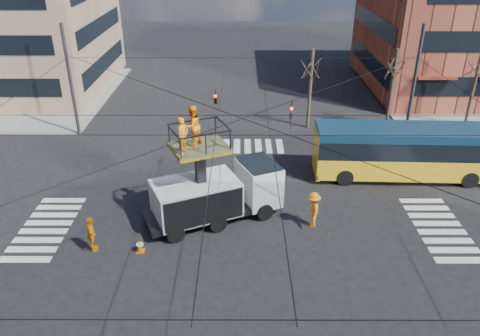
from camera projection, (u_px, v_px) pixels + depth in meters
name	position (u px, v px, depth m)	size (l,w,h in m)	color
ground	(243.00, 227.00, 23.75)	(120.00, 120.00, 0.00)	black
sidewalk_ne	(473.00, 96.00, 42.37)	(18.00, 18.00, 0.12)	slate
sidewalk_nw	(11.00, 95.00, 42.47)	(18.00, 18.00, 0.12)	slate
crosswalks	(243.00, 227.00, 23.74)	(22.40, 22.40, 0.02)	silver
overhead_network	(241.00, 147.00, 22.16)	(24.24, 24.24, 8.00)	#2D2D30
tree_a	(312.00, 68.00, 33.65)	(2.00, 2.00, 6.00)	#382B21
tree_b	(395.00, 68.00, 33.64)	(2.00, 2.00, 6.00)	#382B21
tree_c	(478.00, 68.00, 33.62)	(2.00, 2.00, 6.00)	#382B21
utility_truck	(216.00, 183.00, 23.65)	(7.33, 4.95, 6.26)	black
city_bus	(409.00, 151.00, 27.86)	(11.27, 3.01, 3.20)	gold
traffic_cone	(140.00, 246.00, 21.83)	(0.36, 0.36, 0.62)	#D25608
worker_ground	(92.00, 234.00, 21.66)	(1.06, 0.44, 1.80)	orange
flagger	(313.00, 210.00, 23.46)	(1.23, 0.71, 1.90)	orange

